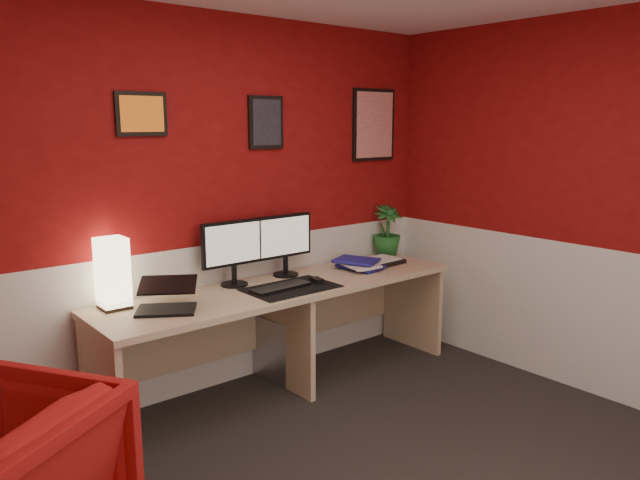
{
  "coord_description": "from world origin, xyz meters",
  "views": [
    {
      "loc": [
        -1.88,
        -1.8,
        1.8
      ],
      "look_at": [
        0.6,
        1.21,
        1.05
      ],
      "focal_mm": 34.38,
      "sensor_mm": 36.0,
      "label": 1
    }
  ],
  "objects": [
    {
      "name": "mouse",
      "position": [
        0.66,
        1.31,
        0.75
      ],
      "size": [
        0.08,
        0.11,
        0.03
      ],
      "primitive_type": "cube",
      "rotation": [
        0.0,
        0.0,
        -0.2
      ],
      "color": "black",
      "rests_on": "desk_mat"
    },
    {
      "name": "book_top",
      "position": [
        1.03,
        1.38,
        0.79
      ],
      "size": [
        0.33,
        0.37,
        0.03
      ],
      "primitive_type": "imported",
      "rotation": [
        0.0,
        0.0,
        0.41
      ],
      "color": "navy",
      "rests_on": "book_middle"
    },
    {
      "name": "shoji_lamp",
      "position": [
        -0.62,
        1.62,
        0.93
      ],
      "size": [
        0.16,
        0.16,
        0.4
      ],
      "primitive_type": "cube",
      "color": "#FFE5B2",
      "rests_on": "desk"
    },
    {
      "name": "desk_mat",
      "position": [
        0.44,
        1.31,
        0.73
      ],
      "size": [
        0.6,
        0.38,
        0.01
      ],
      "primitive_type": "cube",
      "color": "black",
      "rests_on": "desk"
    },
    {
      "name": "pc_tower",
      "position": [
        0.53,
        1.58,
        0.23
      ],
      "size": [
        0.24,
        0.47,
        0.45
      ],
      "primitive_type": "cube",
      "rotation": [
        0.0,
        0.0,
        0.1
      ],
      "color": "#99999E",
      "rests_on": "ground"
    },
    {
      "name": "book_middle",
      "position": [
        1.02,
        1.42,
        0.77
      ],
      "size": [
        0.28,
        0.35,
        0.02
      ],
      "primitive_type": "imported",
      "rotation": [
        0.0,
        0.0,
        -0.21
      ],
      "color": "silver",
      "rests_on": "book_bottom"
    },
    {
      "name": "art_center",
      "position": [
        0.56,
        1.74,
        1.8
      ],
      "size": [
        0.28,
        0.02,
        0.36
      ],
      "primitive_type": "cube",
      "color": "black",
      "rests_on": "wall_back"
    },
    {
      "name": "laptop",
      "position": [
        -0.41,
        1.37,
        0.84
      ],
      "size": [
        0.4,
        0.37,
        0.22
      ],
      "primitive_type": "cube",
      "rotation": [
        0.0,
        0.0,
        -0.57
      ],
      "color": "black",
      "rests_on": "desk"
    },
    {
      "name": "zen_tray",
      "position": [
        1.39,
        1.44,
        0.74
      ],
      "size": [
        0.36,
        0.27,
        0.03
      ],
      "primitive_type": "cube",
      "rotation": [
        0.0,
        0.0,
        0.06
      ],
      "color": "black",
      "rests_on": "desk"
    },
    {
      "name": "art_left",
      "position": [
        -0.34,
        1.74,
        1.85
      ],
      "size": [
        0.32,
        0.02,
        0.26
      ],
      "primitive_type": "cube",
      "color": "orange",
      "rests_on": "wall_back"
    },
    {
      "name": "monitor_left",
      "position": [
        0.19,
        1.61,
        1.02
      ],
      "size": [
        0.45,
        0.06,
        0.58
      ],
      "primitive_type": "cube",
      "color": "black",
      "rests_on": "desk"
    },
    {
      "name": "wall_right",
      "position": [
        2.0,
        0.0,
        1.25
      ],
      "size": [
        0.01,
        3.5,
        2.5
      ],
      "primitive_type": "cube",
      "color": "maroon",
      "rests_on": "ground"
    },
    {
      "name": "art_right",
      "position": [
        1.59,
        1.74,
        1.78
      ],
      "size": [
        0.44,
        0.02,
        0.56
      ],
      "primitive_type": "cube",
      "color": "red",
      "rests_on": "wall_back"
    },
    {
      "name": "wall_back",
      "position": [
        0.0,
        1.75,
        1.25
      ],
      "size": [
        4.0,
        0.01,
        2.5
      ],
      "primitive_type": "cube",
      "color": "maroon",
      "rests_on": "ground"
    },
    {
      "name": "desk",
      "position": [
        0.46,
        1.41,
        0.36
      ],
      "size": [
        2.6,
        0.65,
        0.73
      ],
      "primitive_type": "cube",
      "color": "tan",
      "rests_on": "ground"
    },
    {
      "name": "potted_plant",
      "position": [
        1.65,
        1.62,
        0.94
      ],
      "size": [
        0.28,
        0.28,
        0.41
      ],
      "primitive_type": "imported",
      "rotation": [
        0.0,
        0.0,
        -0.25
      ],
      "color": "#19591E",
      "rests_on": "desk"
    },
    {
      "name": "wainscot_right",
      "position": [
        2.0,
        0.0,
        0.5
      ],
      "size": [
        0.01,
        3.5,
        1.0
      ],
      "primitive_type": "cube",
      "color": "silver",
      "rests_on": "ground"
    },
    {
      "name": "book_bottom",
      "position": [
        1.05,
        1.4,
        0.74
      ],
      "size": [
        0.27,
        0.34,
        0.03
      ],
      "primitive_type": "imported",
      "rotation": [
        0.0,
        0.0,
        0.13
      ],
      "color": "navy",
      "rests_on": "desk"
    },
    {
      "name": "keyboard",
      "position": [
        0.38,
        1.34,
        0.74
      ],
      "size": [
        0.43,
        0.16,
        0.02
      ],
      "primitive_type": "cube",
      "rotation": [
        0.0,
        0.0,
        0.06
      ],
      "color": "black",
      "rests_on": "desk_mat"
    },
    {
      "name": "wainscot_back",
      "position": [
        0.0,
        1.75,
        0.5
      ],
      "size": [
        4.0,
        0.01,
        1.0
      ],
      "primitive_type": "cube",
      "color": "silver",
      "rests_on": "ground"
    },
    {
      "name": "monitor_right",
      "position": [
        0.62,
        1.61,
        1.02
      ],
      "size": [
        0.45,
        0.06,
        0.58
      ],
      "primitive_type": "cube",
      "color": "black",
      "rests_on": "desk"
    }
  ]
}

